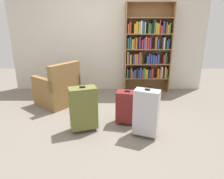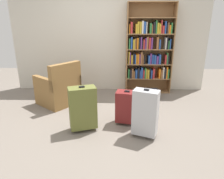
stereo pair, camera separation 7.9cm
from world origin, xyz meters
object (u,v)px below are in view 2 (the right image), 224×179
armchair (59,89)px  bookshelf (149,50)px  suitcase_olive (83,108)px  mug (83,102)px  suitcase_silver (145,113)px  storage_box (147,94)px  suitcase_dark_red (127,107)px

armchair → bookshelf: bearing=22.9°
armchair → suitcase_olive: 1.28m
armchair → mug: size_ratio=8.20×
armchair → mug: bearing=-6.0°
mug → suitcase_olive: size_ratio=0.16×
armchair → suitcase_silver: armchair is taller
storage_box → suitcase_olive: suitcase_olive is taller
suitcase_silver → suitcase_dark_red: bearing=121.8°
armchair → suitcase_olive: (0.67, -1.09, 0.07)m
mug → suitcase_silver: 1.70m
storage_box → suitcase_dark_red: size_ratio=0.83×
armchair → suitcase_dark_red: armchair is taller
storage_box → suitcase_dark_red: suitcase_dark_red is taller
storage_box → suitcase_dark_red: 1.35m
storage_box → suitcase_olive: (-1.23, -1.46, 0.29)m
bookshelf → suitcase_silver: (-0.31, -2.09, -0.62)m
storage_box → suitcase_olive: size_ratio=0.67×
mug → suitcase_olive: suitcase_olive is taller
armchair → suitcase_silver: size_ratio=1.28×
bookshelf → storage_box: bookshelf is taller
storage_box → suitcase_dark_red: bearing=-113.2°
mug → storage_box: storage_box is taller
mug → armchair: bearing=174.0°
suitcase_dark_red → armchair: bearing=148.0°
storage_box → suitcase_silver: (-0.27, -1.64, 0.30)m
mug → suitcase_dark_red: suitcase_dark_red is taller
armchair → suitcase_silver: bearing=-37.9°
bookshelf → suitcase_silver: bookshelf is taller
bookshelf → suitcase_silver: bearing=-98.5°
armchair → suitcase_olive: bearing=-58.4°
mug → suitcase_silver: (1.14, -1.21, 0.35)m
suitcase_olive → mug: bearing=99.8°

